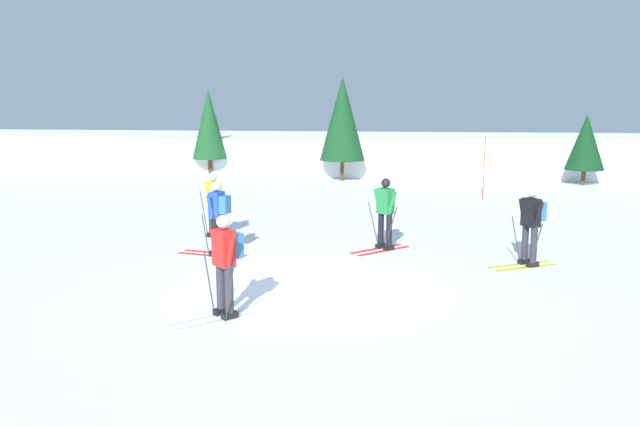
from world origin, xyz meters
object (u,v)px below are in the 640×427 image
object	(u,v)px
conifer_far_centre	(209,124)
skier_yellow	(214,203)
trail_marker_pole	(484,169)
skier_blue	(218,214)
skier_red	(225,261)
conifer_far_right	(342,119)
skier_black	(531,222)
skier_green	(385,212)
conifer_far_left	(586,142)

from	to	relation	value
conifer_far_centre	skier_yellow	bearing A→B (deg)	-73.41
trail_marker_pole	skier_yellow	bearing A→B (deg)	-136.58
skier_blue	trail_marker_pole	xyz separation A→B (m)	(7.00, 9.07, 0.19)
skier_red	skier_yellow	bearing A→B (deg)	107.59
skier_red	trail_marker_pole	world-z (taller)	trail_marker_pole
conifer_far_right	trail_marker_pole	bearing A→B (deg)	-43.99
skier_yellow	skier_black	distance (m)	7.78
skier_black	trail_marker_pole	distance (m)	9.23
skier_yellow	skier_blue	xyz separation A→B (m)	(0.62, -1.85, 0.04)
skier_yellow	skier_blue	bearing A→B (deg)	-71.36
skier_yellow	conifer_far_centre	size ratio (longest dim) A/B	0.43
skier_green	skier_yellow	bearing A→B (deg)	169.59
skier_yellow	conifer_far_left	size ratio (longest dim) A/B	0.59
skier_yellow	skier_black	world-z (taller)	same
conifer_far_left	skier_yellow	bearing A→B (deg)	-135.29
trail_marker_pole	skier_red	bearing A→B (deg)	-113.18
skier_yellow	conifer_far_left	world-z (taller)	conifer_far_left
skier_black	conifer_far_centre	xyz separation A→B (m)	(-11.37, 14.94, 1.44)
conifer_far_left	conifer_far_centre	distance (m)	16.16
skier_blue	trail_marker_pole	size ratio (longest dim) A/B	0.75
skier_green	conifer_far_left	size ratio (longest dim) A/B	0.59
skier_green	conifer_far_left	xyz separation A→B (m)	(7.89, 12.96, 0.85)
skier_blue	skier_black	bearing A→B (deg)	-1.34
skier_blue	trail_marker_pole	world-z (taller)	trail_marker_pole
skier_blue	conifer_far_right	bearing A→B (deg)	83.68
trail_marker_pole	skier_black	bearing A→B (deg)	-90.68
skier_green	conifer_far_centre	world-z (taller)	conifer_far_centre
skier_yellow	conifer_far_right	size ratio (longest dim) A/B	0.38
skier_green	conifer_far_right	xyz separation A→B (m)	(-2.18, 13.26, 1.77)
skier_black	conifer_far_centre	size ratio (longest dim) A/B	0.43
conifer_far_right	skier_green	bearing A→B (deg)	-80.66
skier_red	conifer_far_right	bearing A→B (deg)	89.14
skier_green	conifer_far_right	distance (m)	13.55
skier_black	skier_red	world-z (taller)	same
trail_marker_pole	conifer_far_right	xyz separation A→B (m)	(-5.42, 5.23, 1.55)
skier_blue	skier_black	distance (m)	6.90
skier_black	conifer_far_right	xyz separation A→B (m)	(-5.31, 14.46, 1.73)
skier_blue	skier_red	size ratio (longest dim) A/B	1.00
skier_green	conifer_far_right	world-z (taller)	conifer_far_right
skier_black	trail_marker_pole	size ratio (longest dim) A/B	0.75
skier_blue	skier_green	world-z (taller)	same
conifer_far_right	conifer_far_centre	world-z (taller)	conifer_far_right
skier_green	conifer_far_right	bearing A→B (deg)	99.34
conifer_far_left	conifer_far_centre	xyz separation A→B (m)	(-16.13, 0.77, 0.63)
skier_red	trail_marker_pole	bearing A→B (deg)	66.82
conifer_far_right	conifer_far_centre	bearing A→B (deg)	175.49
skier_yellow	skier_green	distance (m)	4.46
skier_green	conifer_far_centre	xyz separation A→B (m)	(-8.24, 13.73, 1.48)
conifer_far_centre	skier_green	bearing A→B (deg)	-59.04
skier_yellow	conifer_far_centre	world-z (taller)	conifer_far_centre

